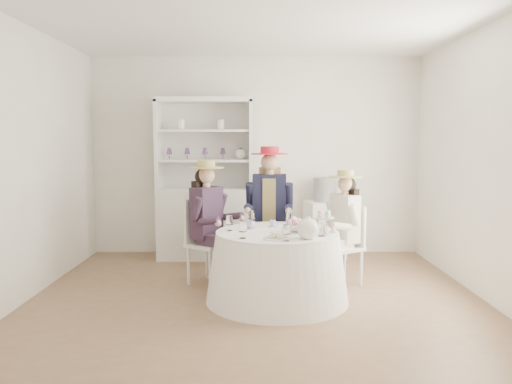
{
  "coord_description": "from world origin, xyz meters",
  "views": [
    {
      "loc": [
        -0.01,
        -4.91,
        1.58
      ],
      "look_at": [
        0.0,
        0.1,
        1.05
      ],
      "focal_mm": 35.0,
      "sensor_mm": 36.0,
      "label": 1
    }
  ],
  "objects": [
    {
      "name": "teacup_b",
      "position": [
        0.17,
        0.13,
        0.72
      ],
      "size": [
        0.07,
        0.07,
        0.06
      ],
      "primitive_type": "imported",
      "rotation": [
        0.0,
        0.0,
        -0.16
      ],
      "color": "white",
      "rests_on": "tea_table"
    },
    {
      "name": "ground",
      "position": [
        0.0,
        0.0,
        0.0
      ],
      "size": [
        4.5,
        4.5,
        0.0
      ],
      "primitive_type": "plane",
      "color": "brown",
      "rests_on": "ground"
    },
    {
      "name": "side_table",
      "position": [
        0.93,
        1.75,
        0.38
      ],
      "size": [
        0.56,
        0.56,
        0.75
      ],
      "primitive_type": "cube",
      "rotation": [
        0.0,
        0.0,
        0.18
      ],
      "color": "silver",
      "rests_on": "ground"
    },
    {
      "name": "flower_bowl",
      "position": [
        0.41,
        -0.14,
        0.71
      ],
      "size": [
        0.23,
        0.23,
        0.05
      ],
      "primitive_type": "imported",
      "rotation": [
        0.0,
        0.0,
        -0.15
      ],
      "color": "white",
      "rests_on": "tea_table"
    },
    {
      "name": "ceiling",
      "position": [
        0.0,
        0.0,
        2.7
      ],
      "size": [
        4.5,
        4.5,
        0.0
      ],
      "primitive_type": "plane",
      "rotation": [
        3.14,
        0.0,
        0.0
      ],
      "color": "white",
      "rests_on": "wall_back"
    },
    {
      "name": "cupcake_stand",
      "position": [
        0.66,
        -0.23,
        0.77
      ],
      "size": [
        0.23,
        0.23,
        0.21
      ],
      "rotation": [
        0.0,
        0.0,
        -0.43
      ],
      "color": "white",
      "rests_on": "tea_table"
    },
    {
      "name": "teacup_c",
      "position": [
        0.39,
        0.06,
        0.72
      ],
      "size": [
        0.11,
        0.11,
        0.07
      ],
      "primitive_type": "imported",
      "rotation": [
        0.0,
        0.0,
        -0.31
      ],
      "color": "white",
      "rests_on": "tea_table"
    },
    {
      "name": "guest_right",
      "position": [
        0.95,
        0.43,
        0.71
      ],
      "size": [
        0.53,
        0.49,
        1.25
      ],
      "rotation": [
        0.0,
        0.0,
        -1.06
      ],
      "color": "silver",
      "rests_on": "ground"
    },
    {
      "name": "wall_left",
      "position": [
        -2.25,
        0.0,
        1.35
      ],
      "size": [
        0.0,
        4.5,
        4.5
      ],
      "primitive_type": "plane",
      "rotation": [
        1.57,
        0.0,
        1.57
      ],
      "color": "silver",
      "rests_on": "ground"
    },
    {
      "name": "guest_left",
      "position": [
        -0.52,
        0.45,
        0.76
      ],
      "size": [
        0.58,
        0.55,
        1.35
      ],
      "rotation": [
        0.0,
        0.0,
        0.96
      ],
      "color": "silver",
      "rests_on": "ground"
    },
    {
      "name": "flower_arrangement",
      "position": [
        0.39,
        -0.18,
        0.77
      ],
      "size": [
        0.17,
        0.17,
        0.06
      ],
      "rotation": [
        0.0,
        0.0,
        -0.42
      ],
      "color": "pink",
      "rests_on": "tea_table"
    },
    {
      "name": "spare_chair",
      "position": [
        -0.68,
        1.25,
        0.49
      ],
      "size": [
        0.47,
        0.47,
        0.92
      ],
      "rotation": [
        0.0,
        0.0,
        2.85
      ],
      "color": "silver",
      "rests_on": "ground"
    },
    {
      "name": "wall_front",
      "position": [
        0.0,
        -2.0,
        1.35
      ],
      "size": [
        4.5,
        0.0,
        4.5
      ],
      "primitive_type": "plane",
      "rotation": [
        -1.57,
        0.0,
        0.0
      ],
      "color": "silver",
      "rests_on": "ground"
    },
    {
      "name": "stemware_set",
      "position": [
        0.21,
        -0.13,
        0.76
      ],
      "size": [
        0.99,
        0.99,
        0.15
      ],
      "color": "white",
      "rests_on": "tea_table"
    },
    {
      "name": "tea_table",
      "position": [
        0.21,
        -0.13,
        0.34
      ],
      "size": [
        1.4,
        1.4,
        0.69
      ],
      "rotation": [
        0.0,
        0.0,
        0.07
      ],
      "color": "white",
      "rests_on": "ground"
    },
    {
      "name": "table_teapot",
      "position": [
        0.47,
        -0.49,
        0.78
      ],
      "size": [
        0.28,
        0.2,
        0.21
      ],
      "rotation": [
        0.0,
        0.0,
        0.02
      ],
      "color": "white",
      "rests_on": "tea_table"
    },
    {
      "name": "wall_right",
      "position": [
        2.25,
        0.0,
        1.35
      ],
      "size": [
        0.0,
        4.5,
        4.5
      ],
      "primitive_type": "plane",
      "rotation": [
        1.57,
        0.0,
        -1.57
      ],
      "color": "silver",
      "rests_on": "ground"
    },
    {
      "name": "guest_mid",
      "position": [
        0.16,
        0.8,
        0.85
      ],
      "size": [
        0.55,
        0.57,
        1.5
      ],
      "rotation": [
        0.0,
        0.0,
        -0.07
      ],
      "color": "silver",
      "rests_on": "ground"
    },
    {
      "name": "hutch",
      "position": [
        -0.67,
        1.68,
        0.75
      ],
      "size": [
        1.32,
        0.64,
        2.12
      ],
      "rotation": [
        0.0,
        0.0,
        -0.14
      ],
      "color": "silver",
      "rests_on": "ground"
    },
    {
      "name": "teacup_a",
      "position": [
        -0.05,
        0.01,
        0.72
      ],
      "size": [
        0.1,
        0.1,
        0.07
      ],
      "primitive_type": "imported",
      "rotation": [
        0.0,
        0.0,
        -0.11
      ],
      "color": "white",
      "rests_on": "tea_table"
    },
    {
      "name": "hatbox",
      "position": [
        0.93,
        1.75,
        0.91
      ],
      "size": [
        0.4,
        0.4,
        0.32
      ],
      "primitive_type": "cylinder",
      "rotation": [
        0.0,
        0.0,
        0.34
      ],
      "color": "black",
      "rests_on": "side_table"
    },
    {
      "name": "wall_back",
      "position": [
        0.0,
        2.0,
        1.35
      ],
      "size": [
        4.5,
        0.0,
        4.5
      ],
      "primitive_type": "plane",
      "rotation": [
        1.57,
        0.0,
        0.0
      ],
      "color": "silver",
      "rests_on": "ground"
    },
    {
      "name": "sandwich_plate",
      "position": [
        0.19,
        -0.49,
        0.7
      ],
      "size": [
        0.24,
        0.24,
        0.05
      ],
      "rotation": [
        0.0,
        0.0,
        -0.11
      ],
      "color": "white",
      "rests_on": "tea_table"
    }
  ]
}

